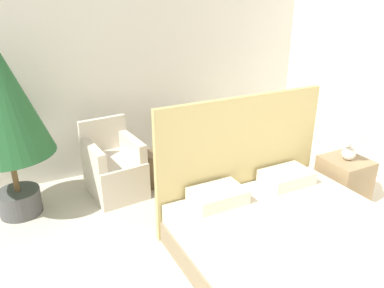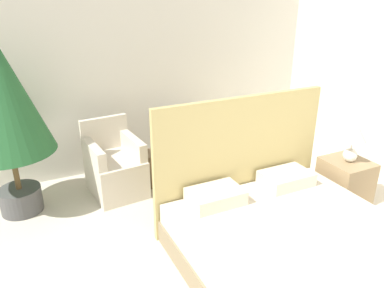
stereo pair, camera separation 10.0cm
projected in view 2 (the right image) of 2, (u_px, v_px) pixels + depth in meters
name	position (u px, v px, depth m)	size (l,w,h in m)	color
wall_back	(150.00, 61.00, 5.01)	(10.00, 0.06, 2.90)	silver
bed	(290.00, 240.00, 3.35)	(1.93, 1.97, 1.37)	#8C7A5B
armchair_near_window_left	(115.00, 170.00, 4.56)	(0.65, 0.75, 0.89)	beige
armchair_near_window_right	(188.00, 155.00, 4.95)	(0.67, 0.77, 0.89)	beige
potted_palm	(1.00, 98.00, 3.77)	(0.95, 0.95, 2.02)	#4C4C4C
nightstand	(344.00, 182.00, 4.34)	(0.47, 0.49, 0.54)	#937A56
table_lamp	(354.00, 135.00, 4.11)	(0.28, 0.28, 0.49)	white
side_table	(153.00, 168.00, 4.79)	(0.32, 0.32, 0.43)	brown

